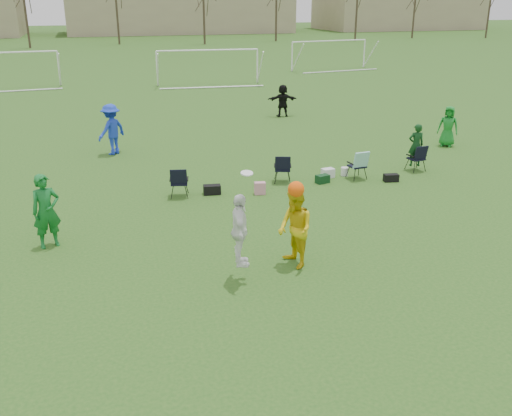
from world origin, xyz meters
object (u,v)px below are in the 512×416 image
object	(u,v)px
center_contest	(277,228)
goal_right	(329,47)
fielder_blue	(112,129)
goal_left	(2,60)
goal_mid	(208,57)
fielder_green_far	(448,126)
fielder_black	(283,101)
fielder_green_near	(46,211)

from	to	relation	value
center_contest	goal_right	xyz separation A→B (m)	(16.59, 36.14, 0.86)
fielder_blue	goal_left	world-z (taller)	goal_left
center_contest	goal_left	bearing A→B (deg)	106.33
goal_mid	fielder_blue	bearing A→B (deg)	-108.82
fielder_blue	goal_mid	world-z (taller)	goal_mid
center_contest	goal_left	size ratio (longest dim) A/B	0.35
fielder_blue	fielder_green_far	size ratio (longest dim) A/B	1.19
fielder_blue	goal_right	distance (m)	31.29
fielder_green_far	fielder_black	xyz separation A→B (m)	(-4.68, 8.04, -0.01)
center_contest	goal_right	size ratio (longest dim) A/B	0.35
center_contest	goal_right	world-z (taller)	center_contest
fielder_green_near	goal_left	world-z (taller)	goal_left
fielder_green_near	fielder_black	size ratio (longest dim) A/B	1.13
fielder_green_near	fielder_green_far	size ratio (longest dim) A/B	1.12
goal_left	fielder_green_near	bearing A→B (deg)	-86.67
fielder_green_far	goal_left	bearing A→B (deg)	172.13
center_contest	goal_mid	size ratio (longest dim) A/B	0.35
center_contest	goal_mid	xyz separation A→B (m)	(4.59, 30.14, 0.86)
goal_right	fielder_green_near	bearing A→B (deg)	-131.20
center_contest	goal_left	xyz separation A→B (m)	(-9.41, 32.14, 0.86)
goal_left	goal_mid	size ratio (longest dim) A/B	1.00
fielder_green_near	center_contest	size ratio (longest dim) A/B	0.74
goal_left	goal_mid	bearing A→B (deg)	-13.13
fielder_green_near	fielder_blue	xyz separation A→B (m)	(2.02, 8.90, 0.06)
fielder_green_near	center_contest	world-z (taller)	center_contest
fielder_blue	goal_left	size ratio (longest dim) A/B	0.27
fielder_green_near	goal_left	distance (m)	29.53
fielder_green_near	goal_left	xyz separation A→B (m)	(-4.28, 29.20, 0.97)
fielder_green_near	fielder_black	bearing A→B (deg)	34.82
fielder_black	center_contest	world-z (taller)	center_contest
fielder_green_far	center_contest	xyz separation A→B (m)	(-10.64, -9.25, 0.21)
goal_right	goal_left	bearing A→B (deg)	-179.25
fielder_black	goal_left	xyz separation A→B (m)	(-15.37, 14.85, 1.08)
fielder_green_near	fielder_blue	size ratio (longest dim) A/B	0.94
fielder_black	fielder_green_near	bearing A→B (deg)	59.18
goal_mid	goal_right	size ratio (longest dim) A/B	1.01
fielder_green_near	center_contest	distance (m)	5.92
fielder_green_near	fielder_blue	world-z (taller)	fielder_blue
goal_right	goal_mid	bearing A→B (deg)	-161.43
fielder_green_far	goal_mid	xyz separation A→B (m)	(-6.05, 20.89, 1.07)
goal_left	goal_right	xyz separation A→B (m)	(26.00, 4.00, 0.00)
fielder_blue	fielder_black	world-z (taller)	fielder_blue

